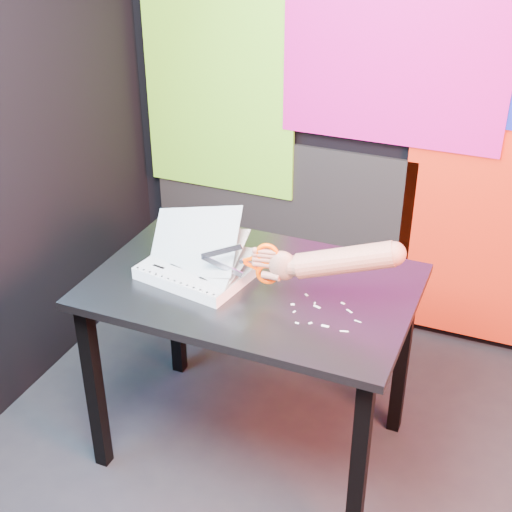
% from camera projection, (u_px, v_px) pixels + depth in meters
% --- Properties ---
extents(room, '(3.01, 3.01, 2.71)m').
position_uv_depth(room, '(359.00, 199.00, 1.63)').
color(room, black).
rests_on(room, ground).
extents(backdrop, '(2.88, 0.05, 2.08)m').
position_uv_depth(backdrop, '(460.00, 151.00, 2.98)').
color(backdrop, red).
rests_on(backdrop, ground).
extents(work_table, '(1.11, 0.74, 0.75)m').
position_uv_depth(work_table, '(253.00, 307.00, 2.51)').
color(work_table, black).
rests_on(work_table, ground).
extents(printout_stack, '(0.41, 0.32, 0.27)m').
position_uv_depth(printout_stack, '(196.00, 269.00, 2.48)').
color(printout_stack, silver).
rests_on(printout_stack, work_table).
extents(scissors, '(0.26, 0.05, 0.15)m').
position_uv_depth(scissors, '(262.00, 263.00, 2.32)').
color(scissors, silver).
rests_on(scissors, printout_stack).
extents(hand_forearm, '(0.47, 0.14, 0.18)m').
position_uv_depth(hand_forearm, '(334.00, 261.00, 2.25)').
color(hand_forearm, '#B16556').
rests_on(hand_forearm, work_table).
extents(paper_clippings, '(0.24, 0.18, 0.00)m').
position_uv_depth(paper_clippings, '(323.00, 314.00, 2.29)').
color(paper_clippings, silver).
rests_on(paper_clippings, work_table).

